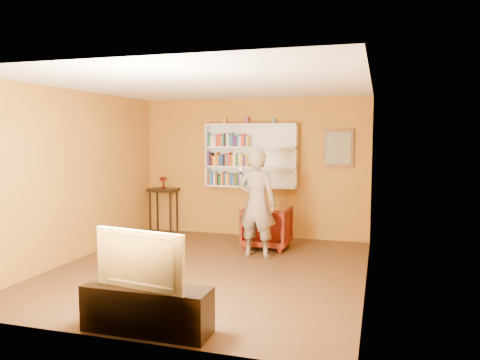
# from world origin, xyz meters

# --- Properties ---
(room_shell) EXTENTS (5.30, 5.80, 2.88)m
(room_shell) POSITION_xyz_m (0.00, 0.00, 1.02)
(room_shell) COLOR #422915
(room_shell) RESTS_ON ground
(bookshelf) EXTENTS (1.80, 0.29, 1.23)m
(bookshelf) POSITION_xyz_m (0.00, 2.41, 1.59)
(bookshelf) COLOR white
(bookshelf) RESTS_ON room_shell
(books_row_lower) EXTENTS (0.76, 0.19, 0.27)m
(books_row_lower) POSITION_xyz_m (-0.47, 2.30, 1.13)
(books_row_lower) COLOR #933A1A
(books_row_lower) RESTS_ON bookshelf
(books_row_middle) EXTENTS (0.82, 0.19, 0.27)m
(books_row_middle) POSITION_xyz_m (-0.46, 2.30, 1.51)
(books_row_middle) COLOR #472266
(books_row_middle) RESTS_ON bookshelf
(books_row_upper) EXTENTS (0.84, 0.19, 0.27)m
(books_row_upper) POSITION_xyz_m (-0.44, 2.30, 1.89)
(books_row_upper) COLOR teal
(books_row_upper) RESTS_ON bookshelf
(ornament_left) EXTENTS (0.07, 0.07, 0.10)m
(ornament_left) POSITION_xyz_m (-0.54, 2.35, 2.27)
(ornament_left) COLOR #B47733
(ornament_left) RESTS_ON bookshelf
(ornament_centre) EXTENTS (0.09, 0.09, 0.12)m
(ornament_centre) POSITION_xyz_m (-0.09, 2.35, 2.27)
(ornament_centre) COLOR #8F2F4C
(ornament_centre) RESTS_ON bookshelf
(ornament_right) EXTENTS (0.07, 0.07, 0.09)m
(ornament_right) POSITION_xyz_m (0.44, 2.35, 2.26)
(ornament_right) COLOR #446671
(ornament_right) RESTS_ON bookshelf
(framed_painting) EXTENTS (0.55, 0.05, 0.70)m
(framed_painting) POSITION_xyz_m (1.65, 2.46, 1.75)
(framed_painting) COLOR brown
(framed_painting) RESTS_ON room_shell
(console_table) EXTENTS (0.56, 0.43, 0.91)m
(console_table) POSITION_xyz_m (-1.82, 2.25, 0.75)
(console_table) COLOR black
(console_table) RESTS_ON ground
(ruby_lustre) EXTENTS (0.15, 0.14, 0.24)m
(ruby_lustre) POSITION_xyz_m (-1.82, 2.25, 1.09)
(ruby_lustre) COLOR maroon
(ruby_lustre) RESTS_ON console_table
(armchair) EXTENTS (0.79, 0.81, 0.73)m
(armchair) POSITION_xyz_m (0.51, 1.57, 0.37)
(armchair) COLOR #470905
(armchair) RESTS_ON ground
(person) EXTENTS (0.69, 0.50, 1.78)m
(person) POSITION_xyz_m (0.50, 0.90, 0.89)
(person) COLOR #726153
(person) RESTS_ON ground
(game_remote) EXTENTS (0.04, 0.15, 0.04)m
(game_remote) POSITION_xyz_m (0.36, 0.51, 1.47)
(game_remote) COLOR white
(game_remote) RESTS_ON person
(tv_cabinet) EXTENTS (1.32, 0.40, 0.47)m
(tv_cabinet) POSITION_xyz_m (0.18, -2.25, 0.24)
(tv_cabinet) COLOR black
(tv_cabinet) RESTS_ON ground
(television) EXTENTS (1.03, 0.29, 0.59)m
(television) POSITION_xyz_m (0.18, -2.25, 0.77)
(television) COLOR black
(television) RESTS_ON tv_cabinet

